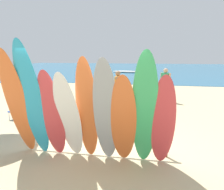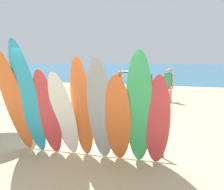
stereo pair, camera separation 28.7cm
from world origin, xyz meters
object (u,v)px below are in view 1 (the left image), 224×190
object	(u,v)px
surfboard_orange_4	(87,111)
distant_boat	(126,72)
surfboard_rack	(95,132)
beach_chair_blue	(29,114)
surfboard_teal_1	(32,102)
surfboard_grey_5	(106,113)
beachgoer_by_water	(118,87)
beachgoer_strolling	(165,82)
surfboard_white_3	(69,117)
surfboard_orange_6	(123,121)
surfboard_red_2	(52,115)
surfboard_green_7	(145,112)
beach_chair_red	(20,107)
beachgoer_near_rack	(144,83)
surfboard_orange_0	(18,105)
surfboard_red_8	(163,122)

from	to	relation	value
surfboard_orange_4	distant_boat	bearing A→B (deg)	90.57
surfboard_rack	beach_chair_blue	distance (m)	3.09
surfboard_teal_1	surfboard_grey_5	distance (m)	1.65
beachgoer_by_water	beachgoer_strolling	xyz separation A→B (m)	(2.12, 2.04, 0.01)
surfboard_white_3	surfboard_orange_6	size ratio (longest dim) A/B	1.02
surfboard_orange_6	distant_boat	xyz separation A→B (m)	(-3.02, 24.08, -0.88)
surfboard_teal_1	beach_chair_blue	distance (m)	2.84
surfboard_rack	surfboard_teal_1	world-z (taller)	surfboard_teal_1
surfboard_teal_1	surfboard_red_2	xyz separation A→B (m)	(0.39, 0.11, -0.31)
surfboard_white_3	surfboard_green_7	bearing A→B (deg)	4.00
surfboard_orange_6	beach_chair_blue	size ratio (longest dim) A/B	2.54
surfboard_green_7	beach_chair_red	world-z (taller)	surfboard_green_7
surfboard_teal_1	beachgoer_near_rack	bearing A→B (deg)	73.67
surfboard_orange_0	surfboard_orange_6	size ratio (longest dim) A/B	1.26
surfboard_green_7	surfboard_red_2	bearing A→B (deg)	176.53
surfboard_teal_1	surfboard_orange_6	bearing A→B (deg)	2.08
surfboard_grey_5	surfboard_red_8	world-z (taller)	surfboard_grey_5
surfboard_orange_6	surfboard_rack	bearing A→B (deg)	137.52
beach_chair_red	distant_boat	bearing A→B (deg)	94.05
surfboard_green_7	distant_boat	bearing A→B (deg)	95.49
surfboard_teal_1	beachgoer_strolling	world-z (taller)	surfboard_teal_1
surfboard_orange_6	beach_chair_blue	bearing A→B (deg)	144.73
surfboard_red_2	beachgoer_strolling	world-z (taller)	surfboard_red_2
surfboard_orange_6	beachgoer_near_rack	bearing A→B (deg)	85.15
surfboard_rack	surfboard_orange_4	distance (m)	0.89
surfboard_rack	surfboard_orange_6	world-z (taller)	surfboard_orange_6
surfboard_grey_5	beachgoer_near_rack	xyz separation A→B (m)	(0.43, 7.40, -0.27)
beach_chair_red	surfboard_teal_1	bearing A→B (deg)	-44.32
beach_chair_blue	surfboard_teal_1	bearing A→B (deg)	-67.31
beachgoer_near_rack	surfboard_orange_4	bearing A→B (deg)	-62.34
surfboard_white_3	surfboard_rack	bearing A→B (deg)	61.34
surfboard_orange_4	surfboard_red_8	size ratio (longest dim) A/B	1.16
surfboard_red_2	distant_boat	xyz separation A→B (m)	(-1.42, 24.07, -0.91)
surfboard_red_2	beach_chair_blue	world-z (taller)	surfboard_red_2
surfboard_grey_5	surfboard_white_3	bearing A→B (deg)	171.73
surfboard_teal_1	surfboard_grey_5	size ratio (longest dim) A/B	1.14
surfboard_orange_0	surfboard_grey_5	world-z (taller)	surfboard_orange_0
beachgoer_strolling	distant_boat	world-z (taller)	beachgoer_strolling
beachgoer_by_water	surfboard_orange_4	bearing A→B (deg)	-177.34
surfboard_white_3	beach_chair_red	distance (m)	4.35
surfboard_orange_4	surfboard_grey_5	distance (m)	0.46
surfboard_grey_5	beachgoer_near_rack	bearing A→B (deg)	82.89
surfboard_grey_5	surfboard_orange_0	bearing A→B (deg)	176.86
surfboard_orange_6	beachgoer_strolling	distance (m)	7.22
surfboard_teal_1	surfboard_green_7	size ratio (longest dim) A/B	1.09
beachgoer_strolling	surfboard_teal_1	bearing A→B (deg)	108.11
surfboard_white_3	beachgoer_near_rack	world-z (taller)	surfboard_white_3
beachgoer_near_rack	beach_chair_blue	size ratio (longest dim) A/B	1.87
surfboard_rack	beachgoer_by_water	bearing A→B (deg)	92.22
surfboard_orange_0	surfboard_orange_4	distance (m)	1.57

